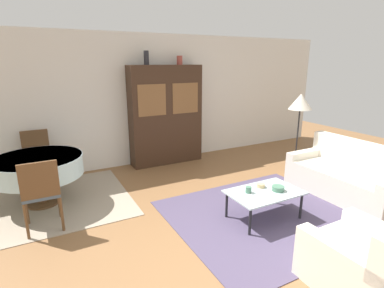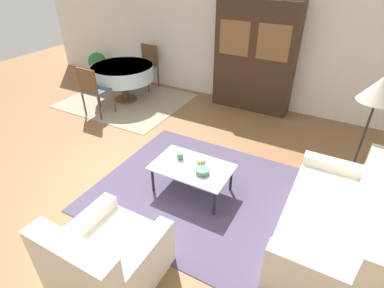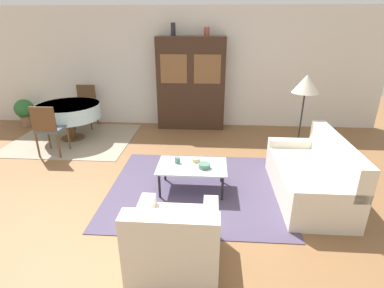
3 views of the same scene
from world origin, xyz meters
name	(u,v)px [view 3 (image 3 of 3)]	position (x,y,z in m)	size (l,w,h in m)	color
ground_plane	(129,205)	(0.00, 0.00, 0.00)	(14.00, 14.00, 0.00)	brown
wall_back	(165,68)	(0.00, 3.63, 1.35)	(10.00, 0.06, 2.70)	silver
area_rug	(197,188)	(0.92, 0.52, 0.01)	(2.62, 2.33, 0.01)	#4C425B
dining_rug	(74,139)	(-1.84, 2.39, 0.01)	(2.47, 2.08, 0.01)	gray
couch	(312,177)	(2.58, 0.44, 0.31)	(0.88, 1.77, 0.88)	silver
armchair	(175,243)	(0.78, -1.06, 0.31)	(0.87, 0.92, 0.85)	silver
coffee_table	(192,168)	(0.85, 0.48, 0.37)	(1.02, 0.64, 0.40)	black
display_cabinet	(191,84)	(0.63, 3.39, 1.04)	(1.54, 0.40, 2.08)	#382316
dining_table	(69,111)	(-1.88, 2.43, 0.62)	(1.29, 1.29, 0.76)	brown
dining_chair_near	(48,127)	(-1.88, 1.56, 0.57)	(0.44, 0.44, 0.97)	brown
dining_chair_far	(86,103)	(-1.88, 3.29, 0.57)	(0.44, 0.44, 0.97)	brown
floor_lamp	(306,87)	(2.68, 1.64, 1.35)	(0.44, 0.44, 1.56)	black
cup	(177,160)	(0.63, 0.56, 0.45)	(0.08, 0.08, 0.09)	#4C7A60
bowl	(204,166)	(1.03, 0.42, 0.44)	(0.17, 0.17, 0.07)	#4C7A60
bowl_small	(196,160)	(0.90, 0.62, 0.43)	(0.12, 0.12, 0.05)	tan
vase_tall	(173,29)	(0.24, 3.39, 2.21)	(0.10, 0.10, 0.27)	#232328
vase_short	(207,32)	(0.97, 3.39, 2.17)	(0.12, 0.12, 0.18)	#9E4238
potted_plant	(25,110)	(-3.35, 3.17, 0.39)	(0.44, 0.44, 0.66)	#93664C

